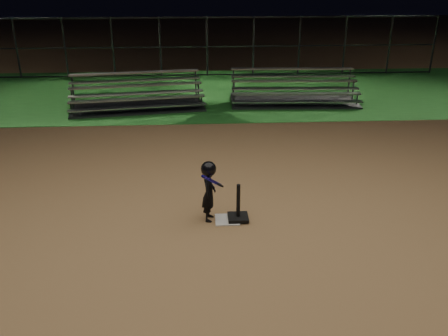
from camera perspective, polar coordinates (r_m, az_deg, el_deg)
ground at (r=9.07m, az=0.38°, el=-6.25°), size 80.00×80.00×0.00m
grass_strip at (r=18.45m, az=-1.71°, el=9.04°), size 60.00×8.00×0.01m
home_plate at (r=9.06m, az=0.38°, el=-6.18°), size 0.45×0.45×0.02m
batting_tee at (r=9.02m, az=1.70°, el=-5.36°), size 0.38×0.38×0.71m
child_batter at (r=8.82m, az=-1.81°, el=-2.56°), size 0.44×0.61×1.18m
bleacher_left at (r=16.59m, az=-10.28°, el=7.87°), size 4.65×2.76×1.07m
bleacher_right at (r=17.18m, az=8.27°, el=8.51°), size 4.47×2.34×1.07m
backstop_fence at (r=21.15m, az=-2.03°, el=14.26°), size 20.08×0.08×2.50m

